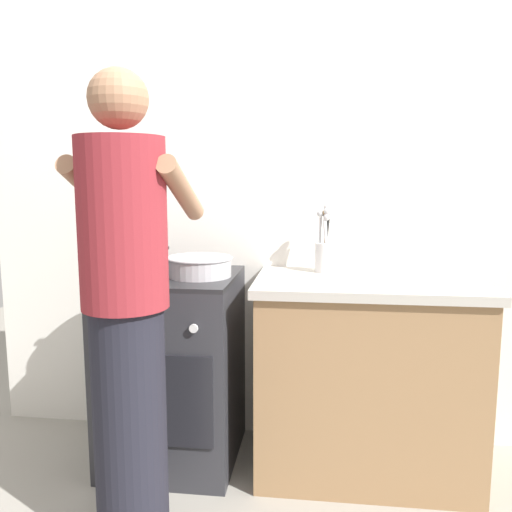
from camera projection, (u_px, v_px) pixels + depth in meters
The scene contains 8 objects.
ground at pixel (242, 478), 2.35m from camera, with size 6.00×6.00×0.00m, color gray.
back_wall at pixel (295, 197), 2.63m from camera, with size 3.20×0.10×2.50m.
countertop at pixel (366, 376), 2.36m from camera, with size 1.00×0.60×0.90m.
stove_range at pixel (173, 368), 2.47m from camera, with size 0.60×0.62×0.90m.
pot at pixel (139, 261), 2.37m from camera, with size 0.28×0.22×0.14m.
mixing_bowl at pixel (200, 266), 2.36m from camera, with size 0.30×0.30×0.09m.
utensil_crock at pixel (325, 251), 2.47m from camera, with size 0.10×0.10×0.33m.
person at pixel (127, 318), 1.81m from camera, with size 0.41×0.50×1.70m.
Camera 1 is at (0.33, -2.15, 1.34)m, focal length 36.40 mm.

